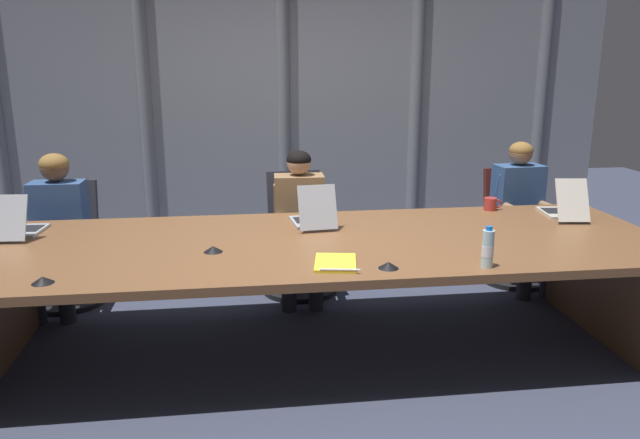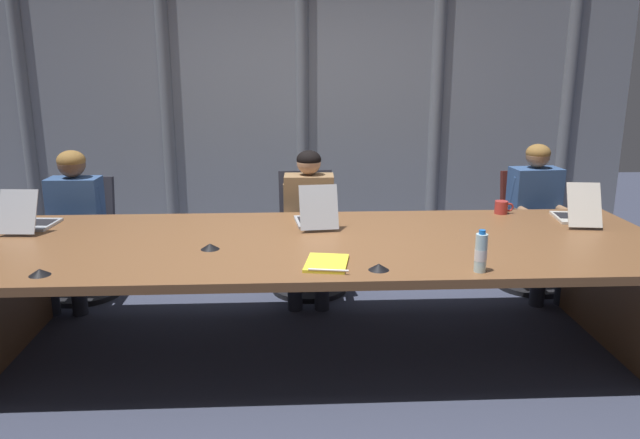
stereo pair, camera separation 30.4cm
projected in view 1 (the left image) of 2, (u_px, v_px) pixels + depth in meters
The scene contains 18 objects.
ground_plane at pixel (317, 350), 3.90m from camera, with size 12.46×12.46×0.00m, color #383D51.
conference_table at pixel (316, 261), 3.74m from camera, with size 4.33×1.46×0.73m.
curtain_backdrop at pixel (285, 108), 5.75m from camera, with size 6.23×0.17×2.73m.
laptop_left_end at pixel (18, 227), 3.82m from camera, with size 0.27×0.44×0.28m.
laptop_left_mid at pixel (313, 217), 4.04m from camera, with size 0.29×0.43×0.29m.
laptop_center at pixel (562, 209), 4.28m from camera, with size 0.27×0.48×0.29m.
office_chair_left_end at pixel (66, 257), 4.65m from camera, with size 0.60×0.60×0.91m.
office_chair_left_mid at pixel (299, 247), 4.88m from camera, with size 0.60×0.60×0.94m.
office_chair_center at pixel (515, 239), 5.12m from camera, with size 0.60×0.60×0.93m.
person_left_end at pixel (57, 222), 4.43m from camera, with size 0.40×0.55×1.15m.
person_left_mid at pixel (299, 216), 4.66m from camera, with size 0.40×0.56×1.14m.
person_center at pixel (522, 207), 4.88m from camera, with size 0.41×0.56×1.18m.
water_bottle_primary at pixel (488, 249), 3.21m from camera, with size 0.06×0.06×0.22m.
coffee_mug_near at pixel (491, 204), 4.47m from camera, with size 0.14×0.09×0.09m.
conference_mic_left_side at pixel (389, 265), 3.21m from camera, with size 0.11×0.11×0.04m, color black.
conference_mic_middle at pixel (43, 280), 2.99m from camera, with size 0.11×0.11×0.04m, color black.
conference_mic_right_side at pixel (213, 249), 3.49m from camera, with size 0.11×0.11×0.04m, color black.
spiral_notepad at pixel (336, 263), 3.27m from camera, with size 0.27×0.34×0.03m.
Camera 1 is at (-0.45, -3.53, 1.79)m, focal length 34.17 mm.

